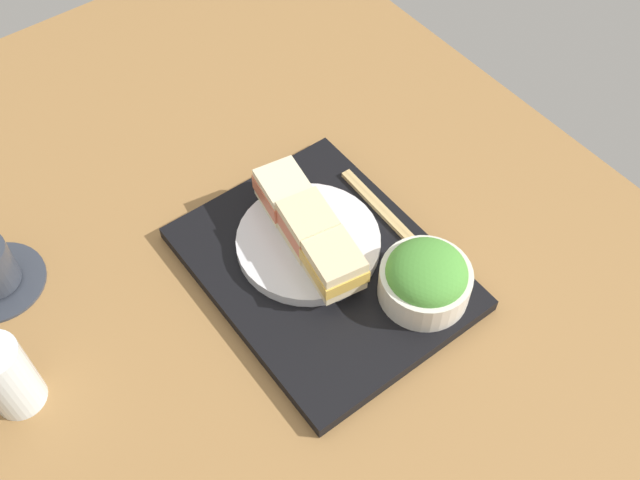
{
  "coord_description": "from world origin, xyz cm",
  "views": [
    {
      "loc": [
        -46.76,
        29.76,
        82.71
      ],
      "look_at": [
        -0.95,
        -4.96,
        5.0
      ],
      "focal_mm": 41.83,
      "sensor_mm": 36.0,
      "label": 1
    }
  ],
  "objects_px": {
    "sandwich_middle": "(308,226)",
    "drinking_glass": "(7,376)",
    "sandwich_near": "(334,265)",
    "chopsticks_pair": "(391,219)",
    "sandwich_far": "(284,191)",
    "salad_bowl": "(426,278)",
    "sandwich_plate": "(308,242)"
  },
  "relations": [
    {
      "from": "sandwich_middle",
      "to": "drinking_glass",
      "type": "xyz_separation_m",
      "value": [
        0.04,
        0.4,
        -0.01
      ]
    },
    {
      "from": "sandwich_near",
      "to": "chopsticks_pair",
      "type": "xyz_separation_m",
      "value": [
        0.03,
        -0.13,
        -0.04
      ]
    },
    {
      "from": "sandwich_far",
      "to": "drinking_glass",
      "type": "height_order",
      "value": "drinking_glass"
    },
    {
      "from": "sandwich_far",
      "to": "salad_bowl",
      "type": "relative_size",
      "value": 0.7
    },
    {
      "from": "sandwich_near",
      "to": "drinking_glass",
      "type": "distance_m",
      "value": 0.4
    },
    {
      "from": "sandwich_plate",
      "to": "sandwich_near",
      "type": "height_order",
      "value": "sandwich_near"
    },
    {
      "from": "salad_bowl",
      "to": "sandwich_middle",
      "type": "bearing_deg",
      "value": 25.88
    },
    {
      "from": "sandwich_plate",
      "to": "salad_bowl",
      "type": "height_order",
      "value": "salad_bowl"
    },
    {
      "from": "sandwich_near",
      "to": "salad_bowl",
      "type": "xyz_separation_m",
      "value": [
        -0.08,
        -0.08,
        -0.01
      ]
    },
    {
      "from": "sandwich_plate",
      "to": "sandwich_far",
      "type": "relative_size",
      "value": 2.36
    },
    {
      "from": "sandwich_near",
      "to": "sandwich_far",
      "type": "relative_size",
      "value": 1.01
    },
    {
      "from": "sandwich_plate",
      "to": "sandwich_middle",
      "type": "relative_size",
      "value": 2.38
    },
    {
      "from": "sandwich_middle",
      "to": "sandwich_far",
      "type": "xyz_separation_m",
      "value": [
        0.07,
        -0.01,
        -0.0
      ]
    },
    {
      "from": "sandwich_plate",
      "to": "salad_bowl",
      "type": "xyz_separation_m",
      "value": [
        -0.15,
        -0.07,
        0.03
      ]
    },
    {
      "from": "sandwich_middle",
      "to": "chopsticks_pair",
      "type": "distance_m",
      "value": 0.13
    },
    {
      "from": "sandwich_plate",
      "to": "chopsticks_pair",
      "type": "distance_m",
      "value": 0.12
    },
    {
      "from": "sandwich_plate",
      "to": "salad_bowl",
      "type": "bearing_deg",
      "value": -154.12
    },
    {
      "from": "salad_bowl",
      "to": "chopsticks_pair",
      "type": "distance_m",
      "value": 0.13
    },
    {
      "from": "sandwich_far",
      "to": "drinking_glass",
      "type": "xyz_separation_m",
      "value": [
        -0.03,
        0.41,
        -0.01
      ]
    },
    {
      "from": "salad_bowl",
      "to": "chopsticks_pair",
      "type": "relative_size",
      "value": 0.56
    },
    {
      "from": "sandwich_plate",
      "to": "sandwich_far",
      "type": "height_order",
      "value": "sandwich_far"
    },
    {
      "from": "sandwich_far",
      "to": "sandwich_middle",
      "type": "bearing_deg",
      "value": 171.61
    },
    {
      "from": "sandwich_middle",
      "to": "salad_bowl",
      "type": "bearing_deg",
      "value": -154.12
    },
    {
      "from": "sandwich_plate",
      "to": "sandwich_middle",
      "type": "height_order",
      "value": "sandwich_middle"
    },
    {
      "from": "sandwich_near",
      "to": "sandwich_middle",
      "type": "height_order",
      "value": "sandwich_middle"
    },
    {
      "from": "sandwich_near",
      "to": "sandwich_middle",
      "type": "distance_m",
      "value": 0.07
    },
    {
      "from": "chopsticks_pair",
      "to": "sandwich_middle",
      "type": "bearing_deg",
      "value": 73.35
    },
    {
      "from": "sandwich_plate",
      "to": "drinking_glass",
      "type": "height_order",
      "value": "drinking_glass"
    },
    {
      "from": "sandwich_near",
      "to": "chopsticks_pair",
      "type": "distance_m",
      "value": 0.14
    },
    {
      "from": "chopsticks_pair",
      "to": "drinking_glass",
      "type": "distance_m",
      "value": 0.52
    },
    {
      "from": "sandwich_far",
      "to": "chopsticks_pair",
      "type": "height_order",
      "value": "sandwich_far"
    },
    {
      "from": "sandwich_middle",
      "to": "chopsticks_pair",
      "type": "height_order",
      "value": "sandwich_middle"
    }
  ]
}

